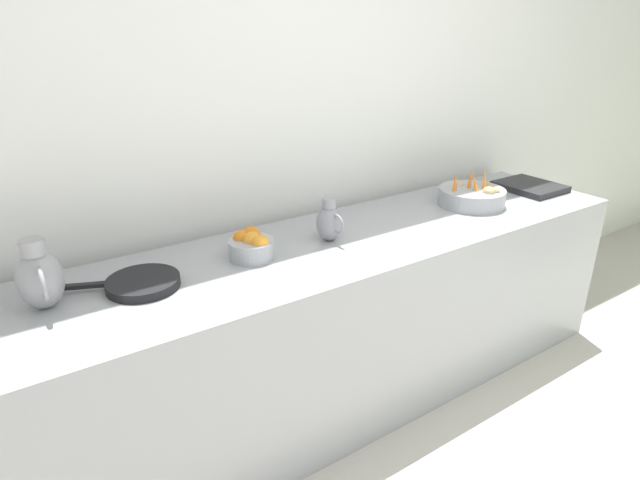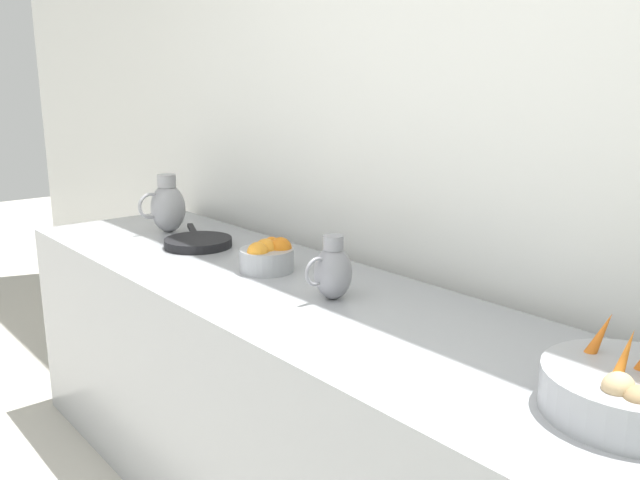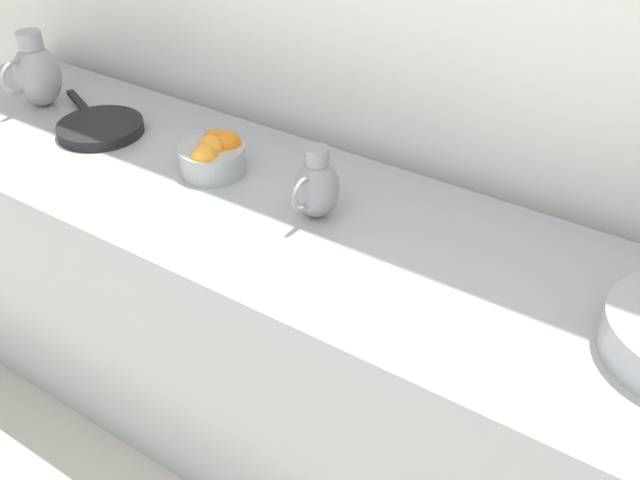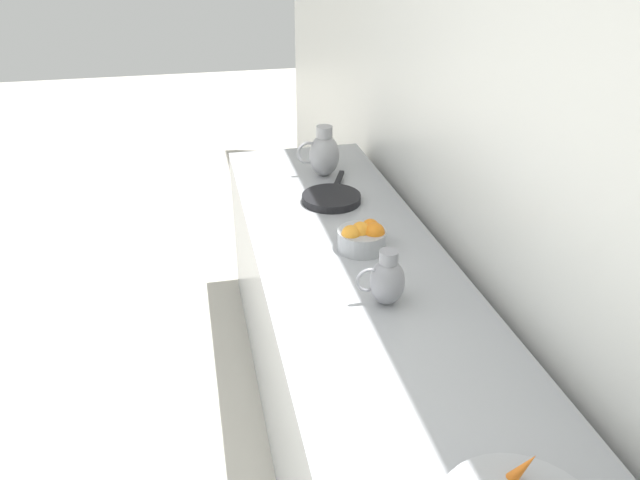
% 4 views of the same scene
% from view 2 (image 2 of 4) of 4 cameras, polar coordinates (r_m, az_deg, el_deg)
% --- Properties ---
extents(tile_wall_left, '(0.10, 8.66, 3.00)m').
position_cam_2_polar(tile_wall_left, '(1.94, 22.25, 12.36)').
color(tile_wall_left, white).
rests_on(tile_wall_left, ground_plane).
extents(prep_counter, '(0.73, 3.20, 0.86)m').
position_cam_2_polar(prep_counter, '(2.17, 0.89, -16.23)').
color(prep_counter, '#9EA0A5').
rests_on(prep_counter, ground_plane).
extents(vegetable_colander, '(0.35, 0.35, 0.20)m').
position_cam_2_polar(vegetable_colander, '(1.47, 25.39, -11.84)').
color(vegetable_colander, '#9EA0A5').
rests_on(vegetable_colander, prep_counter).
extents(orange_bowl, '(0.19, 0.19, 0.12)m').
position_cam_2_polar(orange_bowl, '(2.30, -4.55, -1.37)').
color(orange_bowl, '#9EA0A5').
rests_on(orange_bowl, prep_counter).
extents(metal_pitcher_tall, '(0.21, 0.15, 0.25)m').
position_cam_2_polar(metal_pitcher_tall, '(2.95, -13.09, 2.87)').
color(metal_pitcher_tall, '#939399').
rests_on(metal_pitcher_tall, prep_counter).
extents(metal_pitcher_short, '(0.17, 0.12, 0.20)m').
position_cam_2_polar(metal_pitcher_short, '(1.99, 1.09, -2.68)').
color(metal_pitcher_short, gray).
rests_on(metal_pitcher_short, prep_counter).
extents(skillet_on_counter, '(0.27, 0.42, 0.03)m').
position_cam_2_polar(skillet_on_counter, '(2.68, -10.53, -0.19)').
color(skillet_on_counter, black).
rests_on(skillet_on_counter, prep_counter).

